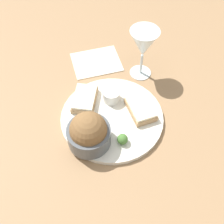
% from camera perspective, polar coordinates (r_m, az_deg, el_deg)
% --- Properties ---
extents(ground_plane, '(4.00, 4.00, 0.00)m').
position_cam_1_polar(ground_plane, '(0.80, 0.00, -1.44)').
color(ground_plane, '#93704C').
extents(dinner_plate, '(0.29, 0.29, 0.01)m').
position_cam_1_polar(dinner_plate, '(0.79, 0.00, -1.15)').
color(dinner_plate, silver).
rests_on(dinner_plate, ground_plane).
extents(salad_bowl, '(0.11, 0.11, 0.10)m').
position_cam_1_polar(salad_bowl, '(0.71, -4.76, -4.17)').
color(salad_bowl, '#4C5156').
rests_on(salad_bowl, dinner_plate).
extents(sauce_ramekin, '(0.05, 0.05, 0.04)m').
position_cam_1_polar(sauce_ramekin, '(0.81, -0.12, 3.48)').
color(sauce_ramekin, white).
rests_on(sauce_ramekin, dinner_plate).
extents(cheese_toast_near, '(0.11, 0.10, 0.03)m').
position_cam_1_polar(cheese_toast_near, '(0.79, 5.84, 0.68)').
color(cheese_toast_near, tan).
rests_on(cheese_toast_near, dinner_plate).
extents(cheese_toast_far, '(0.10, 0.07, 0.03)m').
position_cam_1_polar(cheese_toast_far, '(0.81, -5.56, 2.66)').
color(cheese_toast_far, tan).
rests_on(cheese_toast_far, dinner_plate).
extents(wine_glass, '(0.09, 0.09, 0.16)m').
position_cam_1_polar(wine_glass, '(0.84, 6.42, 13.41)').
color(wine_glass, silver).
rests_on(wine_glass, ground_plane).
extents(garnish, '(0.03, 0.03, 0.03)m').
position_cam_1_polar(garnish, '(0.73, 2.15, -5.54)').
color(garnish, '#477533').
rests_on(garnish, dinner_plate).
extents(napkin, '(0.17, 0.19, 0.01)m').
position_cam_1_polar(napkin, '(0.95, -3.19, 10.16)').
color(napkin, beige).
rests_on(napkin, ground_plane).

